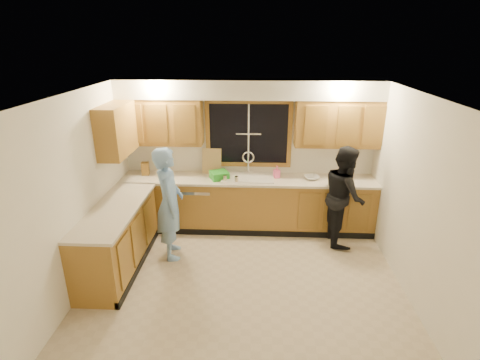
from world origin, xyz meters
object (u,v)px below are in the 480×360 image
(dishwasher, at_px, (198,205))
(bowl, at_px, (312,177))
(woman, at_px, (344,196))
(sink, at_px, (248,181))
(soap_bottle, at_px, (277,172))
(man, at_px, (169,204))
(knife_block, at_px, (145,169))
(dish_crate, at_px, (219,175))
(stove, at_px, (102,260))

(dishwasher, bearing_deg, bowl, 0.35)
(bowl, bearing_deg, woman, -38.42)
(sink, xyz_separation_m, woman, (1.52, -0.37, -0.07))
(soap_bottle, bearing_deg, man, -148.73)
(knife_block, relative_size, dish_crate, 0.81)
(dishwasher, distance_m, bowl, 1.98)
(sink, distance_m, dish_crate, 0.49)
(dishwasher, bearing_deg, soap_bottle, 2.52)
(stove, xyz_separation_m, man, (0.69, 0.90, 0.40))
(knife_block, bearing_deg, soap_bottle, -6.13)
(man, xyz_separation_m, soap_bottle, (1.59, 0.97, 0.17))
(knife_block, xyz_separation_m, dish_crate, (1.27, -0.13, -0.05))
(sink, relative_size, bowl, 3.62)
(dishwasher, height_order, man, man)
(stove, xyz_separation_m, woman, (3.32, 1.45, 0.34))
(sink, bearing_deg, man, -140.32)
(soap_bottle, distance_m, bowl, 0.58)
(man, height_order, soap_bottle, man)
(stove, bearing_deg, sink, 45.39)
(stove, relative_size, dish_crate, 3.28)
(stove, bearing_deg, man, 52.66)
(sink, xyz_separation_m, dish_crate, (-0.47, -0.06, 0.12))
(dishwasher, bearing_deg, stove, -117.69)
(knife_block, distance_m, soap_bottle, 2.21)
(soap_bottle, xyz_separation_m, bowl, (0.57, -0.05, -0.07))
(stove, xyz_separation_m, soap_bottle, (2.28, 1.87, 0.57))
(sink, relative_size, stove, 0.96)
(dish_crate, height_order, bowl, dish_crate)
(dish_crate, height_order, soap_bottle, soap_bottle)
(woman, bearing_deg, bowl, 50.16)
(dishwasher, relative_size, man, 0.48)
(woman, xyz_separation_m, dish_crate, (-1.99, 0.31, 0.19))
(man, bearing_deg, stove, 129.02)
(man, xyz_separation_m, woman, (2.63, 0.55, -0.05))
(dishwasher, height_order, dish_crate, dish_crate)
(soap_bottle, bearing_deg, stove, -140.65)
(man, height_order, woman, man)
(sink, relative_size, dish_crate, 3.13)
(knife_block, height_order, bowl, knife_block)
(sink, xyz_separation_m, stove, (-1.80, -1.82, -0.41))
(sink, relative_size, soap_bottle, 4.21)
(dishwasher, relative_size, bowl, 3.46)
(sink, height_order, bowl, sink)
(dishwasher, xyz_separation_m, dish_crate, (0.38, -0.05, 0.57))
(man, bearing_deg, woman, -91.83)
(woman, relative_size, dish_crate, 5.78)
(dish_crate, bearing_deg, man, -126.74)
(bowl, bearing_deg, man, -157.00)
(man, xyz_separation_m, dish_crate, (0.64, 0.86, 0.14))
(dishwasher, relative_size, knife_block, 3.69)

